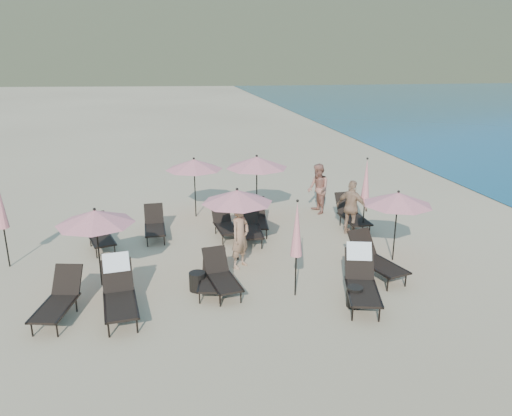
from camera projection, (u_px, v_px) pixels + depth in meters
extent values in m
plane|color=#D6BA8C|center=(283.00, 296.00, 11.82)|extent=(800.00, 800.00, 0.00)
cone|color=brown|center=(258.00, 12.00, 295.20)|extent=(690.00, 690.00, 55.00)
cone|color=brown|center=(430.00, 35.00, 350.89)|extent=(280.00, 280.00, 32.00)
cube|color=beige|center=(76.00, 26.00, 287.60)|extent=(18.00, 16.00, 38.00)
cube|color=black|center=(54.00, 309.00, 10.51)|extent=(0.88, 1.31, 0.05)
cube|color=black|center=(67.00, 280.00, 11.19)|extent=(0.71, 0.58, 0.62)
cylinder|color=black|center=(32.00, 329.00, 10.10)|extent=(0.04, 0.04, 0.34)
cylinder|color=black|center=(53.00, 304.00, 11.08)|extent=(0.04, 0.04, 0.34)
cylinder|color=black|center=(57.00, 329.00, 10.08)|extent=(0.04, 0.04, 0.34)
cylinder|color=black|center=(76.00, 305.00, 11.06)|extent=(0.04, 0.04, 0.34)
cube|color=black|center=(41.00, 307.00, 10.57)|extent=(0.35, 1.32, 0.04)
cube|color=black|center=(69.00, 308.00, 10.55)|extent=(0.35, 1.32, 0.04)
cube|color=black|center=(121.00, 306.00, 10.57)|extent=(0.81, 1.37, 0.05)
cube|color=black|center=(117.00, 276.00, 11.27)|extent=(0.72, 0.56, 0.67)
cylinder|color=black|center=(109.00, 329.00, 10.06)|extent=(0.04, 0.04, 0.37)
cylinder|color=black|center=(107.00, 304.00, 11.07)|extent=(0.04, 0.04, 0.37)
cylinder|color=black|center=(137.00, 325.00, 10.22)|extent=(0.04, 0.04, 0.37)
cylinder|color=black|center=(133.00, 300.00, 11.24)|extent=(0.04, 0.04, 0.37)
cube|color=black|center=(105.00, 307.00, 10.53)|extent=(0.21, 1.46, 0.04)
cube|color=black|center=(136.00, 302.00, 10.71)|extent=(0.21, 1.46, 0.04)
cube|color=white|center=(116.00, 262.00, 11.34)|extent=(0.62, 0.37, 0.40)
cube|color=black|center=(211.00, 283.00, 11.79)|extent=(0.77, 1.17, 0.04)
cube|color=black|center=(214.00, 260.00, 12.40)|extent=(0.63, 0.51, 0.55)
cylinder|color=black|center=(200.00, 298.00, 11.42)|extent=(0.03, 0.03, 0.30)
cylinder|color=black|center=(204.00, 280.00, 12.30)|extent=(0.03, 0.03, 0.30)
cylinder|color=black|center=(220.00, 298.00, 11.41)|extent=(0.03, 0.03, 0.30)
cylinder|color=black|center=(223.00, 280.00, 12.29)|extent=(0.03, 0.03, 0.30)
cube|color=black|center=(200.00, 281.00, 11.84)|extent=(0.29, 1.19, 0.04)
cube|color=black|center=(223.00, 282.00, 11.83)|extent=(0.29, 1.19, 0.04)
cube|color=black|center=(224.00, 283.00, 11.74)|extent=(0.76, 1.21, 0.05)
cube|color=black|center=(215.00, 260.00, 12.34)|extent=(0.65, 0.52, 0.59)
cylinder|color=black|center=(220.00, 300.00, 11.28)|extent=(0.03, 0.03, 0.32)
cylinder|color=black|center=(209.00, 282.00, 12.16)|extent=(0.03, 0.03, 0.32)
cylinder|color=black|center=(241.00, 297.00, 11.44)|extent=(0.03, 0.03, 0.32)
cylinder|color=black|center=(228.00, 279.00, 12.32)|extent=(0.03, 0.03, 0.32)
cube|color=black|center=(212.00, 284.00, 11.68)|extent=(0.24, 1.27, 0.04)
cube|color=black|center=(235.00, 280.00, 11.87)|extent=(0.24, 1.27, 0.04)
cube|color=black|center=(363.00, 293.00, 11.13)|extent=(1.01, 1.45, 0.05)
cube|color=black|center=(359.00, 264.00, 11.87)|extent=(0.79, 0.66, 0.68)
cylinder|color=black|center=(352.00, 313.00, 10.69)|extent=(0.04, 0.04, 0.37)
cylinder|color=black|center=(347.00, 289.00, 11.76)|extent=(0.04, 0.04, 0.37)
cylinder|color=black|center=(379.00, 314.00, 10.64)|extent=(0.04, 0.04, 0.37)
cylinder|color=black|center=(372.00, 290.00, 11.72)|extent=(0.04, 0.04, 0.37)
cube|color=black|center=(348.00, 291.00, 11.20)|extent=(0.44, 1.43, 0.04)
cube|color=black|center=(378.00, 292.00, 11.15)|extent=(0.44, 1.43, 0.04)
cube|color=white|center=(359.00, 251.00, 11.94)|extent=(0.65, 0.46, 0.41)
cube|color=black|center=(383.00, 266.00, 12.53)|extent=(0.98, 1.43, 0.05)
cube|color=black|center=(362.00, 243.00, 13.18)|extent=(0.77, 0.65, 0.67)
cylinder|color=black|center=(388.00, 284.00, 12.00)|extent=(0.04, 0.04, 0.37)
cylinder|color=black|center=(359.00, 267.00, 12.96)|extent=(0.04, 0.04, 0.37)
cylinder|color=black|center=(406.00, 280.00, 12.24)|extent=(0.04, 0.04, 0.37)
cylinder|color=black|center=(376.00, 263.00, 13.19)|extent=(0.04, 0.04, 0.37)
cube|color=black|center=(371.00, 267.00, 12.43)|extent=(0.42, 1.42, 0.04)
cube|color=black|center=(391.00, 263.00, 12.71)|extent=(0.42, 1.42, 0.04)
cube|color=black|center=(102.00, 240.00, 14.38)|extent=(0.89, 1.28, 0.05)
cube|color=black|center=(96.00, 223.00, 14.96)|extent=(0.70, 0.58, 0.60)
cylinder|color=black|center=(97.00, 253.00, 13.91)|extent=(0.03, 0.03, 0.33)
cylinder|color=black|center=(90.00, 241.00, 14.76)|extent=(0.03, 0.03, 0.33)
cylinder|color=black|center=(115.00, 250.00, 14.13)|extent=(0.03, 0.03, 0.33)
cylinder|color=black|center=(108.00, 238.00, 14.98)|extent=(0.03, 0.03, 0.33)
cube|color=black|center=(91.00, 241.00, 14.29)|extent=(0.39, 1.27, 0.04)
cube|color=black|center=(112.00, 237.00, 14.54)|extent=(0.39, 1.27, 0.04)
cube|color=black|center=(155.00, 230.00, 15.19)|extent=(0.62, 1.16, 0.05)
cube|color=black|center=(154.00, 214.00, 15.82)|extent=(0.60, 0.45, 0.59)
cylinder|color=black|center=(147.00, 242.00, 14.74)|extent=(0.03, 0.03, 0.32)
cylinder|color=black|center=(147.00, 230.00, 15.66)|extent=(0.03, 0.03, 0.32)
cylinder|color=black|center=(164.00, 240.00, 14.85)|extent=(0.03, 0.03, 0.32)
cylinder|color=black|center=(163.00, 229.00, 15.76)|extent=(0.03, 0.03, 0.32)
cube|color=black|center=(145.00, 230.00, 15.17)|extent=(0.07, 1.29, 0.04)
cube|color=black|center=(164.00, 229.00, 15.29)|extent=(0.07, 1.29, 0.04)
cube|color=black|center=(227.00, 229.00, 15.34)|extent=(0.69, 1.17, 0.05)
cube|color=black|center=(221.00, 213.00, 15.94)|extent=(0.62, 0.48, 0.58)
cylinder|color=black|center=(223.00, 240.00, 14.90)|extent=(0.03, 0.03, 0.32)
cylinder|color=black|center=(216.00, 229.00, 15.77)|extent=(0.03, 0.03, 0.32)
cylinder|color=black|center=(238.00, 238.00, 15.03)|extent=(0.03, 0.03, 0.32)
cylinder|color=black|center=(230.00, 228.00, 15.91)|extent=(0.03, 0.03, 0.32)
cube|color=black|center=(218.00, 229.00, 15.30)|extent=(0.17, 1.25, 0.04)
cube|color=black|center=(235.00, 227.00, 15.46)|extent=(0.17, 1.25, 0.04)
cube|color=black|center=(251.00, 232.00, 14.96)|extent=(0.70, 1.25, 0.05)
cube|color=black|center=(247.00, 214.00, 15.64)|extent=(0.65, 0.50, 0.63)
cylinder|color=black|center=(244.00, 244.00, 14.50)|extent=(0.04, 0.04, 0.34)
cylinder|color=black|center=(240.00, 232.00, 15.48)|extent=(0.04, 0.04, 0.34)
cylinder|color=black|center=(262.00, 243.00, 14.57)|extent=(0.04, 0.04, 0.34)
cylinder|color=black|center=(257.00, 231.00, 15.55)|extent=(0.04, 0.04, 0.34)
cube|color=black|center=(241.00, 232.00, 14.96)|extent=(0.12, 1.37, 0.04)
cube|color=black|center=(260.00, 231.00, 15.04)|extent=(0.12, 1.37, 0.04)
cube|color=black|center=(257.00, 223.00, 15.74)|extent=(0.77, 1.27, 0.05)
cube|color=black|center=(255.00, 207.00, 16.42)|extent=(0.67, 0.53, 0.62)
cylinder|color=black|center=(250.00, 234.00, 15.30)|extent=(0.04, 0.04, 0.34)
cylinder|color=black|center=(248.00, 223.00, 16.28)|extent=(0.04, 0.04, 0.34)
cylinder|color=black|center=(266.00, 234.00, 15.34)|extent=(0.04, 0.04, 0.34)
cylinder|color=black|center=(264.00, 223.00, 16.31)|extent=(0.04, 0.04, 0.34)
cube|color=black|center=(247.00, 223.00, 15.77)|extent=(0.22, 1.34, 0.04)
cube|color=black|center=(266.00, 222.00, 15.80)|extent=(0.22, 1.34, 0.04)
cube|color=black|center=(355.00, 220.00, 16.00)|extent=(0.67, 1.28, 0.05)
cube|color=black|center=(346.00, 203.00, 16.71)|extent=(0.66, 0.49, 0.66)
cylinder|color=black|center=(353.00, 231.00, 15.51)|extent=(0.04, 0.04, 0.36)
cylinder|color=black|center=(340.00, 220.00, 16.53)|extent=(0.04, 0.04, 0.36)
cylinder|color=black|center=(370.00, 230.00, 15.62)|extent=(0.04, 0.04, 0.36)
cylinder|color=black|center=(356.00, 219.00, 16.64)|extent=(0.04, 0.04, 0.36)
cube|color=black|center=(345.00, 219.00, 15.99)|extent=(0.05, 1.43, 0.04)
cube|color=black|center=(364.00, 218.00, 16.11)|extent=(0.05, 1.43, 0.04)
cylinder|color=black|center=(99.00, 250.00, 12.09)|extent=(0.04, 0.04, 1.87)
cone|color=pink|center=(95.00, 217.00, 11.84)|extent=(1.87, 1.87, 0.34)
sphere|color=black|center=(94.00, 209.00, 11.78)|extent=(0.07, 0.07, 0.07)
cylinder|color=black|center=(238.00, 227.00, 13.57)|extent=(0.04, 0.04, 1.93)
cone|color=pink|center=(237.00, 196.00, 13.30)|extent=(1.93, 1.93, 0.35)
sphere|color=black|center=(237.00, 189.00, 13.24)|extent=(0.07, 0.07, 0.07)
cylinder|color=black|center=(395.00, 228.00, 13.57)|extent=(0.04, 0.04, 1.87)
cone|color=pink|center=(398.00, 199.00, 13.32)|extent=(1.87, 1.87, 0.34)
sphere|color=black|center=(399.00, 192.00, 13.26)|extent=(0.07, 0.07, 0.07)
cylinder|color=black|center=(195.00, 189.00, 17.21)|extent=(0.04, 0.04, 1.96)
cone|color=pink|center=(194.00, 164.00, 16.94)|extent=(1.96, 1.96, 0.35)
sphere|color=black|center=(194.00, 158.00, 16.88)|extent=(0.07, 0.07, 0.07)
cylinder|color=black|center=(257.00, 190.00, 16.94)|extent=(0.04, 0.04, 2.09)
cone|color=pink|center=(257.00, 162.00, 16.65)|extent=(2.09, 2.09, 0.38)
sphere|color=black|center=(257.00, 156.00, 16.58)|extent=(0.08, 0.08, 0.08)
cylinder|color=black|center=(296.00, 276.00, 11.71)|extent=(0.04, 0.04, 1.02)
cone|color=pink|center=(297.00, 229.00, 11.36)|extent=(0.28, 0.28, 1.30)
sphere|color=black|center=(298.00, 201.00, 11.16)|extent=(0.06, 0.06, 0.06)
cylinder|color=black|center=(363.00, 218.00, 15.63)|extent=(0.04, 0.04, 1.06)
cone|color=pink|center=(366.00, 181.00, 15.27)|extent=(0.29, 0.29, 1.35)
sphere|color=black|center=(368.00, 159.00, 15.06)|extent=(0.07, 0.07, 0.07)
cylinder|color=black|center=(7.00, 247.00, 13.27)|extent=(0.04, 0.04, 1.11)
cylinder|color=black|center=(197.00, 281.00, 12.05)|extent=(0.40, 0.40, 0.46)
cylinder|color=black|center=(355.00, 297.00, 11.28)|extent=(0.36, 0.36, 0.48)
imported|color=#A37758|center=(240.00, 236.00, 13.19)|extent=(0.74, 0.73, 1.72)
imported|color=#AD6D59|center=(318.00, 189.00, 17.62)|extent=(0.72, 0.90, 1.78)
imported|color=tan|center=(352.00, 208.00, 15.59)|extent=(1.01, 1.03, 1.74)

